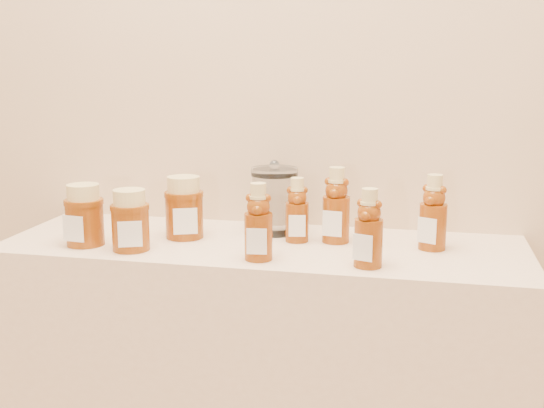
% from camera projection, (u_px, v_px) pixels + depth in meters
% --- Properties ---
extents(wall_back, '(3.50, 0.02, 2.70)m').
position_uv_depth(wall_back, '(280.00, 45.00, 1.67)').
color(wall_back, '#CAAB88').
rests_on(wall_back, ground).
extents(bear_bottle_back_left, '(0.07, 0.07, 0.17)m').
position_uv_depth(bear_bottle_back_left, '(297.00, 206.00, 1.57)').
color(bear_bottle_back_left, '#6A2B08').
rests_on(bear_bottle_back_left, display_table).
extents(bear_bottle_back_mid, '(0.08, 0.08, 0.20)m').
position_uv_depth(bear_bottle_back_mid, '(336.00, 200.00, 1.56)').
color(bear_bottle_back_mid, '#6A2B08').
rests_on(bear_bottle_back_mid, display_table).
extents(bear_bottle_back_right, '(0.09, 0.09, 0.19)m').
position_uv_depth(bear_bottle_back_right, '(434.00, 207.00, 1.50)').
color(bear_bottle_back_right, '#6A2B08').
rests_on(bear_bottle_back_right, display_table).
extents(bear_bottle_front_left, '(0.07, 0.07, 0.19)m').
position_uv_depth(bear_bottle_front_left, '(258.00, 217.00, 1.43)').
color(bear_bottle_front_left, '#6A2B08').
rests_on(bear_bottle_front_left, display_table).
extents(bear_bottle_front_right, '(0.08, 0.08, 0.18)m').
position_uv_depth(bear_bottle_front_right, '(369.00, 223.00, 1.38)').
color(bear_bottle_front_right, '#6A2B08').
rests_on(bear_bottle_front_right, display_table).
extents(honey_jar_left, '(0.10, 0.10, 0.14)m').
position_uv_depth(honey_jar_left, '(84.00, 215.00, 1.54)').
color(honey_jar_left, '#6A2B08').
rests_on(honey_jar_left, display_table).
extents(honey_jar_back, '(0.12, 0.12, 0.15)m').
position_uv_depth(honey_jar_back, '(184.00, 207.00, 1.61)').
color(honey_jar_back, '#6A2B08').
rests_on(honey_jar_back, display_table).
extents(honey_jar_front, '(0.11, 0.11, 0.14)m').
position_uv_depth(honey_jar_front, '(130.00, 220.00, 1.50)').
color(honey_jar_front, '#6A2B08').
rests_on(honey_jar_front, display_table).
extents(glass_canister, '(0.12, 0.12, 0.17)m').
position_uv_depth(glass_canister, '(274.00, 198.00, 1.65)').
color(glass_canister, white).
rests_on(glass_canister, display_table).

